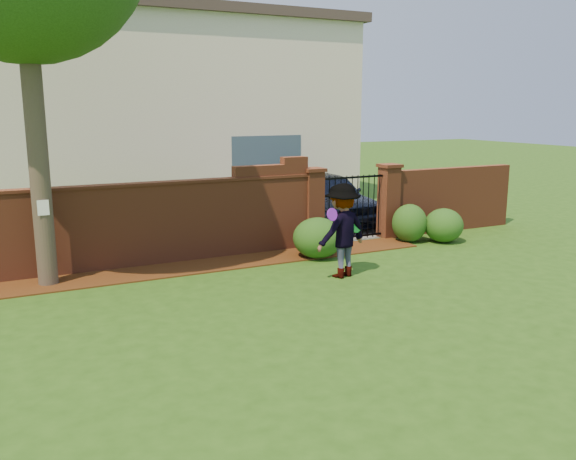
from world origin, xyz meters
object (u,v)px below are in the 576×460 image
car (331,198)px  man (343,231)px  frisbee_purple (332,214)px  frisbee_green (356,227)px

car → man: size_ratio=2.35×
man → frisbee_purple: (-0.40, -0.25, 0.40)m
frisbee_purple → frisbee_green: size_ratio=0.99×
car → frisbee_green: car is taller
frisbee_purple → car: bearing=59.7°
car → frisbee_purple: bearing=-119.5°
frisbee_purple → man: bearing=31.4°
car → frisbee_purple: (-2.98, -5.10, 0.58)m
man → frisbee_green: size_ratio=7.52×
frisbee_purple → frisbee_green: frisbee_purple is taller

